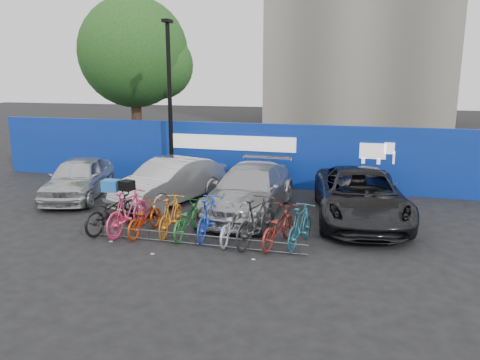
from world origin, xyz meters
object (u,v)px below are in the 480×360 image
at_px(lamppost, 170,99).
at_px(bike_6, 231,224).
at_px(bike_1, 128,212).
at_px(bike_5, 209,217).
at_px(bike_4, 187,219).
at_px(bike_8, 278,227).
at_px(bike_3, 171,215).
at_px(bike_9, 300,226).
at_px(car_1, 170,181).
at_px(bike_rack, 196,239).
at_px(car_2, 250,190).
at_px(car_3, 360,196).
at_px(bike_2, 144,218).
at_px(tree, 139,55).
at_px(car_0, 79,178).
at_px(bike_7, 256,221).
at_px(bike_0, 112,210).

height_order(lamppost, bike_6, lamppost).
height_order(bike_1, bike_5, bike_1).
height_order(bike_4, bike_8, bike_8).
relative_size(bike_3, bike_9, 0.99).
bearing_deg(bike_5, bike_8, 175.85).
relative_size(car_1, bike_4, 2.49).
bearing_deg(bike_rack, bike_4, 126.51).
height_order(lamppost, bike_5, lamppost).
relative_size(car_2, car_3, 0.94).
bearing_deg(bike_5, bike_2, 5.06).
bearing_deg(bike_8, bike_1, 14.60).
distance_m(tree, bike_9, 14.37).
bearing_deg(bike_9, bike_3, 10.61).
relative_size(tree, bike_2, 4.59).
relative_size(lamppost, bike_2, 3.59).
height_order(car_0, bike_3, car_0).
relative_size(car_0, car_3, 0.78).
bearing_deg(car_2, bike_8, -60.53).
bearing_deg(bike_8, car_0, -7.44).
xyz_separation_m(car_2, bike_7, (0.83, -2.65, -0.11)).
xyz_separation_m(bike_0, bike_6, (3.39, -0.03, -0.08)).
xyz_separation_m(bike_3, bike_5, (1.05, 0.01, 0.03)).
xyz_separation_m(car_2, bike_3, (-1.54, -2.50, -0.21)).
height_order(car_1, bike_0, car_1).
height_order(bike_4, bike_9, bike_9).
bearing_deg(bike_8, bike_5, 9.83).
bearing_deg(car_3, bike_6, -147.19).
xyz_separation_m(car_3, bike_4, (-4.35, -2.63, -0.27)).
bearing_deg(car_0, bike_0, -59.30).
xyz_separation_m(bike_4, bike_5, (0.58, 0.04, 0.08)).
xyz_separation_m(bike_5, bike_7, (1.32, -0.16, 0.06)).
xyz_separation_m(car_0, bike_4, (5.04, -2.70, -0.24)).
height_order(lamppost, bike_7, lamppost).
bearing_deg(bike_9, car_3, -107.03).
relative_size(car_3, bike_1, 2.68).
height_order(car_3, bike_6, car_3).
relative_size(car_2, bike_5, 2.73).
xyz_separation_m(tree, bike_5, (6.89, -9.98, -4.52)).
bearing_deg(bike_rack, tree, 122.45).
height_order(car_1, bike_4, car_1).
distance_m(tree, bike_8, 14.10).
xyz_separation_m(car_2, bike_1, (-2.68, -2.71, -0.13)).
xyz_separation_m(car_2, bike_6, (0.16, -2.62, -0.26)).
height_order(bike_8, bike_9, bike_9).
bearing_deg(bike_8, car_3, -112.71).
height_order(car_2, bike_5, car_2).
height_order(bike_4, bike_5, bike_5).
bearing_deg(bike_3, bike_5, 177.83).
height_order(bike_3, bike_6, bike_3).
bearing_deg(bike_2, bike_6, -175.23).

